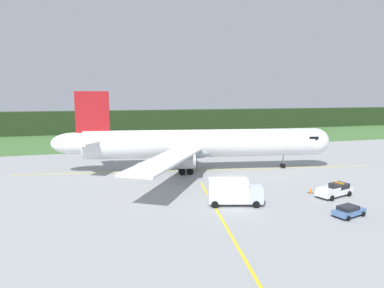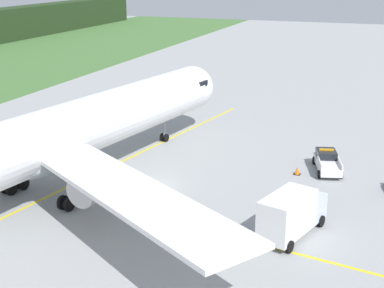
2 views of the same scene
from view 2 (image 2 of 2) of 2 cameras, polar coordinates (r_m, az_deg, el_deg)
ground at (r=51.89m, az=-3.71°, el=-4.18°), size 320.00×320.00×0.00m
taxiway_centerline_main at (r=52.57m, az=-12.48°, el=-4.28°), size 67.19×11.84×0.01m
taxiway_centerline_spur at (r=40.16m, az=13.98°, el=-11.60°), size 5.65×31.17×0.01m
airliner at (r=50.50m, az=-13.33°, el=0.76°), size 52.10×46.69×14.74m
ops_pickup_truck at (r=56.74m, az=13.52°, el=-1.73°), size 6.08×3.53×1.94m
catering_truck at (r=42.52m, az=10.05°, el=-6.88°), size 7.27×4.29×3.60m
apron_cone at (r=55.19m, az=10.61°, el=-2.64°), size 0.66×0.66×0.82m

